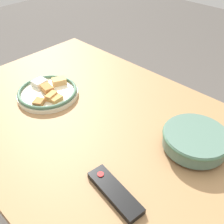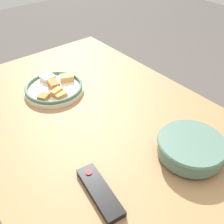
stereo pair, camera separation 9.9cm
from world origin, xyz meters
The scene contains 5 objects.
ground_plane centered at (0.00, 0.00, 0.00)m, with size 8.00×8.00×0.00m, color #4C4742.
dining_table centered at (0.00, 0.00, 0.65)m, with size 1.39×0.88×0.74m.
noodle_bowl centered at (-0.31, -0.13, 0.78)m, with size 0.22×0.22×0.07m.
food_plate centered at (0.30, 0.03, 0.75)m, with size 0.26×0.26×0.05m.
tv_remote centered at (-0.24, 0.19, 0.75)m, with size 0.20×0.08×0.02m.
Camera 1 is at (-0.54, 0.51, 1.39)m, focal length 42.00 mm.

